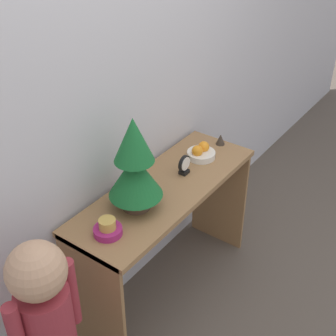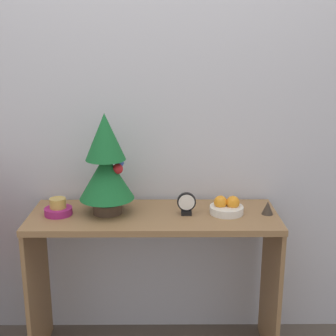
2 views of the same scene
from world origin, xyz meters
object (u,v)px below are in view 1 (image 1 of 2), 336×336
(mini_tree, at_px, (135,165))
(desk_clock, at_px, (184,165))
(singing_bowl, at_px, (108,229))
(fruit_bowl, at_px, (201,152))
(figurine, at_px, (220,139))
(child_figure, at_px, (46,319))

(mini_tree, distance_m, desk_clock, 0.42)
(desk_clock, bearing_deg, singing_bowl, 179.78)
(mini_tree, xyz_separation_m, fruit_bowl, (0.57, -0.01, -0.21))
(figurine, bearing_deg, fruit_bowl, 175.86)
(desk_clock, xyz_separation_m, child_figure, (-1.06, -0.07, -0.14))
(fruit_bowl, height_order, singing_bowl, fruit_bowl)
(mini_tree, distance_m, fruit_bowl, 0.61)
(desk_clock, bearing_deg, figurine, 0.54)
(singing_bowl, distance_m, desk_clock, 0.61)
(mini_tree, xyz_separation_m, figurine, (0.77, -0.02, -0.21))
(desk_clock, xyz_separation_m, figurine, (0.39, 0.00, -0.02))
(fruit_bowl, distance_m, figurine, 0.20)
(fruit_bowl, xyz_separation_m, singing_bowl, (-0.81, -0.02, -0.00))
(singing_bowl, bearing_deg, child_figure, -170.94)
(fruit_bowl, bearing_deg, child_figure, -176.04)
(mini_tree, relative_size, figurine, 7.54)
(figurine, bearing_deg, desk_clock, -179.46)
(fruit_bowl, xyz_separation_m, desk_clock, (-0.19, -0.02, 0.02))
(singing_bowl, height_order, desk_clock, desk_clock)
(figurine, xyz_separation_m, child_figure, (-1.45, -0.07, -0.12))
(singing_bowl, distance_m, child_figure, 0.47)
(figurine, bearing_deg, mini_tree, 178.37)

